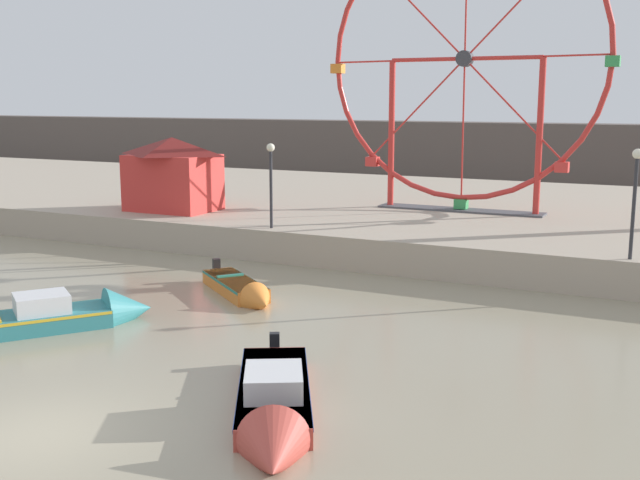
# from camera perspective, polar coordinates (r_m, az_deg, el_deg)

# --- Properties ---
(ground_plane) EXTENTS (240.00, 240.00, 0.00)m
(ground_plane) POSITION_cam_1_polar(r_m,az_deg,el_deg) (16.07, -20.05, -13.32)
(ground_plane) COLOR gray
(quay_promenade) EXTENTS (110.00, 22.64, 1.26)m
(quay_promenade) POSITION_cam_1_polar(r_m,az_deg,el_deg) (38.78, 9.55, 1.85)
(quay_promenade) COLOR tan
(quay_promenade) RESTS_ON ground_plane
(distant_town_skyline) EXTENTS (140.00, 3.00, 4.40)m
(distant_town_skyline) POSITION_cam_1_polar(r_m,az_deg,el_deg) (62.29, 16.11, 6.22)
(distant_town_skyline) COLOR #564C47
(distant_town_skyline) RESTS_ON ground_plane
(motorboat_orange_hull) EXTENTS (4.23, 3.64, 1.07)m
(motorboat_orange_hull) POSITION_cam_1_polar(r_m,az_deg,el_deg) (24.94, -5.70, -3.69)
(motorboat_orange_hull) COLOR orange
(motorboat_orange_hull) RESTS_ON ground_plane
(motorboat_faded_red) EXTENTS (4.12, 5.87, 1.38)m
(motorboat_faded_red) POSITION_cam_1_polar(r_m,az_deg,el_deg) (15.52, -3.42, -12.41)
(motorboat_faded_red) COLOR #B24238
(motorboat_faded_red) RESTS_ON ground_plane
(motorboat_teal_painted) EXTENTS (4.75, 5.66, 1.48)m
(motorboat_teal_painted) POSITION_cam_1_polar(r_m,az_deg,el_deg) (22.86, -18.40, -5.30)
(motorboat_teal_painted) COLOR teal
(motorboat_teal_painted) RESTS_ON ground_plane
(ferris_wheel_red_frame) EXTENTS (12.81, 1.20, 12.97)m
(ferris_wheel_red_frame) POSITION_cam_1_polar(r_m,az_deg,el_deg) (35.42, 10.57, 12.61)
(ferris_wheel_red_frame) COLOR red
(ferris_wheel_red_frame) RESTS_ON quay_promenade
(carnival_booth_red_striped) EXTENTS (4.15, 3.01, 3.30)m
(carnival_booth_red_striped) POSITION_cam_1_polar(r_m,az_deg,el_deg) (35.78, -10.76, 4.89)
(carnival_booth_red_striped) COLOR red
(carnival_booth_red_striped) RESTS_ON quay_promenade
(promenade_lamp_near) EXTENTS (0.32, 0.32, 3.31)m
(promenade_lamp_near) POSITION_cam_1_polar(r_m,az_deg,el_deg) (30.28, -3.63, 5.02)
(promenade_lamp_near) COLOR #2D2D33
(promenade_lamp_near) RESTS_ON quay_promenade
(promenade_lamp_far) EXTENTS (0.32, 0.32, 3.49)m
(promenade_lamp_far) POSITION_cam_1_polar(r_m,az_deg,el_deg) (26.16, 22.14, 3.67)
(promenade_lamp_far) COLOR #2D2D33
(promenade_lamp_far) RESTS_ON quay_promenade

